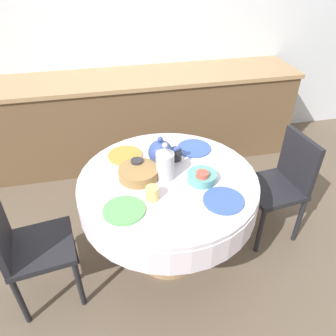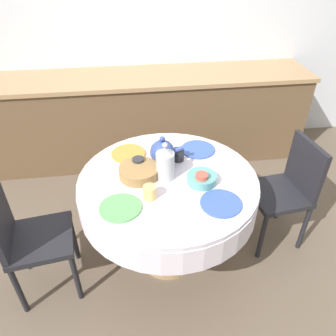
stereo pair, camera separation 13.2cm
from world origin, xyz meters
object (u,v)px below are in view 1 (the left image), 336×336
(chair_right, at_px, (27,245))
(coffee_carafe, at_px, (165,163))
(chair_left, at_px, (281,181))
(teapot, at_px, (161,152))

(chair_right, height_order, coffee_carafe, coffee_carafe)
(chair_left, xyz_separation_m, teapot, (-0.93, 0.05, 0.36))
(chair_left, bearing_deg, teapot, 79.80)
(teapot, bearing_deg, coffee_carafe, -90.89)
(chair_right, relative_size, coffee_carafe, 3.33)
(teapot, bearing_deg, chair_right, -161.85)
(chair_left, distance_m, teapot, 1.00)
(coffee_carafe, relative_size, teapot, 1.14)
(chair_right, distance_m, teapot, 1.01)
(chair_left, xyz_separation_m, chair_right, (-1.82, -0.24, 0.00))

